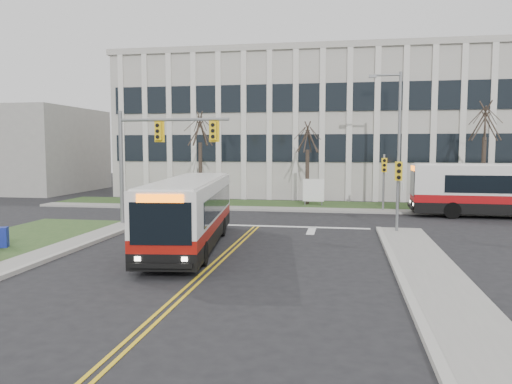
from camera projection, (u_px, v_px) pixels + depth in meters
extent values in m
plane|color=black|center=(221.00, 259.00, 18.97)|extent=(120.00, 120.00, 0.00)
cube|color=#9E9B93|center=(459.00, 310.00, 12.78)|extent=(2.00, 26.00, 0.14)
cube|color=#9E9B93|center=(349.00, 211.00, 33.03)|extent=(44.00, 1.60, 0.14)
cube|color=#2E4C20|center=(349.00, 206.00, 35.78)|extent=(44.00, 5.00, 0.12)
cube|color=#B9B4AB|center=(348.00, 129.00, 47.03)|extent=(40.00, 16.00, 12.00)
cube|color=#9E9B93|center=(25.00, 150.00, 48.55)|extent=(12.00, 12.00, 8.00)
cylinder|color=slate|center=(121.00, 169.00, 27.00)|extent=(0.22, 0.22, 6.20)
cylinder|color=slate|center=(174.00, 120.00, 26.26)|extent=(6.00, 0.16, 0.16)
cube|color=yellow|center=(158.00, 131.00, 26.30)|extent=(0.34, 0.24, 0.92)
cube|color=yellow|center=(213.00, 131.00, 25.79)|extent=(0.34, 0.24, 0.92)
cylinder|color=slate|center=(398.00, 195.00, 24.45)|extent=(0.14, 0.14, 3.80)
cube|color=yellow|center=(399.00, 171.00, 24.14)|extent=(0.34, 0.24, 0.92)
cylinder|color=slate|center=(384.00, 183.00, 32.79)|extent=(0.14, 0.14, 3.80)
cube|color=yellow|center=(384.00, 165.00, 32.49)|extent=(0.34, 0.24, 0.92)
cylinder|color=slate|center=(399.00, 142.00, 33.07)|extent=(0.20, 0.20, 9.20)
cylinder|color=slate|center=(387.00, 75.00, 32.83)|extent=(1.80, 0.14, 0.14)
cube|color=slate|center=(373.00, 76.00, 32.99)|extent=(0.50, 0.25, 0.18)
cylinder|color=slate|center=(305.00, 200.00, 35.78)|extent=(0.08, 0.08, 1.00)
cylinder|color=slate|center=(322.00, 200.00, 35.57)|extent=(0.08, 0.08, 1.00)
cube|color=white|center=(313.00, 190.00, 35.61)|extent=(1.50, 0.12, 1.60)
cylinder|color=#42352B|center=(200.00, 173.00, 37.45)|extent=(0.28, 0.28, 4.62)
cylinder|color=#42352B|center=(307.00, 178.00, 36.31)|extent=(0.28, 0.28, 4.09)
cylinder|color=#42352B|center=(483.00, 173.00, 34.04)|extent=(0.28, 0.28, 4.95)
cube|color=navy|center=(1.00, 239.00, 20.62)|extent=(0.64, 0.61, 0.95)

